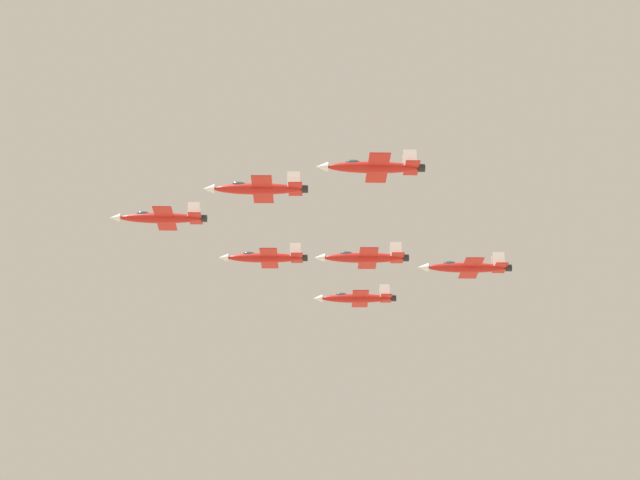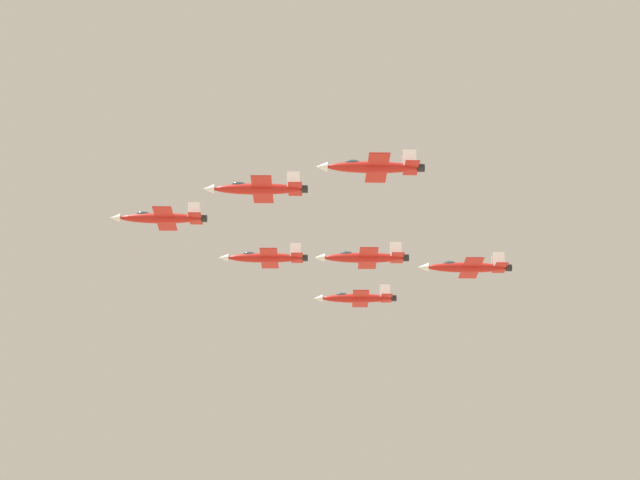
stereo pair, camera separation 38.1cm
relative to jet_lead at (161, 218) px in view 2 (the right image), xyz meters
name	(u,v)px [view 2 (the right image)]	position (x,y,z in m)	size (l,w,h in m)	color
jet_lead	(161,218)	(0.00, 0.00, 0.00)	(13.97, 15.74, 3.92)	red
jet_left_wingman	(258,189)	(0.49, 25.44, -1.55)	(13.79, 15.84, 3.91)	red
jet_right_wingman	(265,257)	(-25.03, 4.58, -1.58)	(13.57, 15.57, 3.85)	red
jet_left_outer	(373,167)	(0.98, 50.88, -5.43)	(13.29, 14.84, 3.71)	red
jet_right_outer	(357,298)	(-50.06, 9.17, -4.50)	(13.31, 15.54, 3.81)	red
jet_slot_rear	(364,257)	(-24.54, 30.03, -8.06)	(13.25, 15.21, 3.76)	red
jet_trailing	(467,267)	(-36.81, 45.04, -9.98)	(13.26, 14.97, 3.72)	red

